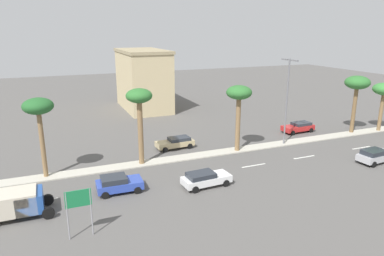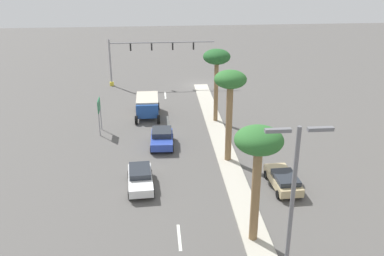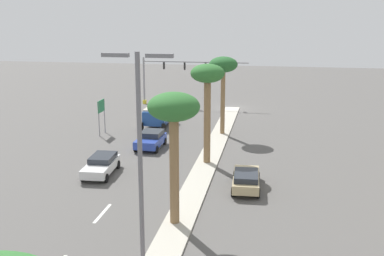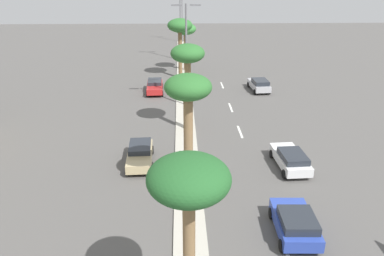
% 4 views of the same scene
% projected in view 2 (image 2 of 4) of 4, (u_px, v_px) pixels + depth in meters
% --- Properties ---
extents(ground_plane, '(160.00, 160.00, 0.00)m').
position_uv_depth(ground_plane, '(248.00, 217.00, 30.59)').
color(ground_plane, '#565451').
extents(lane_stripe_mid, '(0.20, 2.80, 0.01)m').
position_uv_depth(lane_stripe_mid, '(165.00, 95.00, 55.58)').
color(lane_stripe_mid, silver).
rests_on(lane_stripe_mid, ground).
extents(lane_stripe_center, '(0.20, 2.80, 0.01)m').
position_uv_depth(lane_stripe_center, '(168.00, 121.00, 47.50)').
color(lane_stripe_center, silver).
rests_on(lane_stripe_center, ground).
extents(lane_stripe_outboard, '(0.20, 2.80, 0.01)m').
position_uv_depth(lane_stripe_outboard, '(170.00, 144.00, 41.86)').
color(lane_stripe_outboard, silver).
rests_on(lane_stripe_outboard, ground).
extents(lane_stripe_inboard, '(0.20, 2.80, 0.01)m').
position_uv_depth(lane_stripe_inboard, '(179.00, 237.00, 28.47)').
color(lane_stripe_inboard, silver).
rests_on(lane_stripe_inboard, ground).
extents(traffic_signal_gantry, '(13.99, 0.53, 6.20)m').
position_uv_depth(traffic_signal_gantry, '(139.00, 55.00, 58.29)').
color(traffic_signal_gantry, gray).
rests_on(traffic_signal_gantry, ground).
extents(directional_road_sign, '(0.10, 1.72, 3.50)m').
position_uv_depth(directional_road_sign, '(99.00, 109.00, 43.53)').
color(directional_road_sign, gray).
rests_on(directional_road_sign, ground).
extents(palm_tree_right, '(2.77, 2.77, 7.64)m').
position_uv_depth(palm_tree_right, '(217.00, 60.00, 44.84)').
color(palm_tree_right, olive).
rests_on(palm_tree_right, median_curb).
extents(palm_tree_inboard, '(2.66, 2.66, 7.94)m').
position_uv_depth(palm_tree_inboard, '(230.00, 87.00, 36.17)').
color(palm_tree_inboard, olive).
rests_on(palm_tree_inboard, median_curb).
extents(palm_tree_rear, '(2.89, 2.89, 7.60)m').
position_uv_depth(palm_tree_rear, '(259.00, 147.00, 25.80)').
color(palm_tree_rear, olive).
rests_on(palm_tree_rear, median_curb).
extents(street_lamp_rear, '(2.90, 0.24, 10.31)m').
position_uv_depth(street_lamp_rear, '(291.00, 215.00, 19.88)').
color(street_lamp_rear, slate).
rests_on(street_lamp_rear, median_curb).
extents(sedan_blue_front, '(2.24, 3.99, 1.47)m').
position_uv_depth(sedan_blue_front, '(162.00, 138.00, 41.25)').
color(sedan_blue_front, '#2D47AD').
rests_on(sedan_blue_front, ground).
extents(sedan_white_right, '(2.15, 4.52, 1.37)m').
position_uv_depth(sedan_white_right, '(140.00, 178.00, 34.21)').
color(sedan_white_right, silver).
rests_on(sedan_white_right, ground).
extents(sedan_tan_near, '(2.08, 4.57, 1.32)m').
position_uv_depth(sedan_tan_near, '(283.00, 180.00, 34.04)').
color(sedan_tan_near, tan).
rests_on(sedan_tan_near, ground).
extents(box_truck, '(2.62, 5.27, 2.06)m').
position_uv_depth(box_truck, '(147.00, 106.00, 48.39)').
color(box_truck, '#234C99').
rests_on(box_truck, ground).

